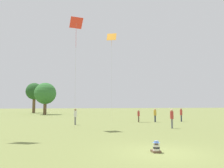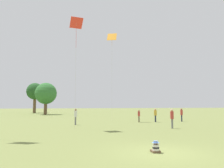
# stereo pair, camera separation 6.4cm
# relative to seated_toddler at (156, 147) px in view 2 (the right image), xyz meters

# --- Properties ---
(ground_plane) EXTENTS (300.00, 300.00, 0.00)m
(ground_plane) POSITION_rel_seated_toddler_xyz_m (0.24, -0.10, -0.23)
(ground_plane) COLOR olive
(seated_toddler) EXTENTS (0.44, 0.52, 0.55)m
(seated_toddler) POSITION_rel_seated_toddler_xyz_m (0.00, 0.00, 0.00)
(seated_toddler) COLOR brown
(seated_toddler) RESTS_ON ground
(person_standing_0) EXTENTS (0.36, 0.36, 1.85)m
(person_standing_0) POSITION_rel_seated_toddler_xyz_m (6.56, 9.10, 0.89)
(person_standing_0) COLOR slate
(person_standing_0) RESTS_ON ground
(person_standing_1) EXTENTS (0.45, 0.45, 1.77)m
(person_standing_1) POSITION_rel_seated_toddler_xyz_m (8.80, 16.68, 0.82)
(person_standing_1) COLOR #282D42
(person_standing_1) RESTS_ON ground
(person_standing_2) EXTENTS (0.44, 0.44, 1.81)m
(person_standing_2) POSITION_rel_seated_toddler_xyz_m (12.52, 16.30, 0.87)
(person_standing_2) COLOR #282D42
(person_standing_2) RESTS_ON ground
(person_standing_3) EXTENTS (0.40, 0.40, 1.61)m
(person_standing_3) POSITION_rel_seated_toddler_xyz_m (6.66, 17.18, 0.74)
(person_standing_3) COLOR brown
(person_standing_3) RESTS_ON ground
(person_standing_5) EXTENTS (0.38, 0.38, 1.81)m
(person_standing_5) POSITION_rel_seated_toddler_xyz_m (-1.79, 15.61, 0.86)
(person_standing_5) COLOR slate
(person_standing_5) RESTS_ON ground
(kite_0) EXTENTS (1.52, 1.21, 12.79)m
(kite_0) POSITION_rel_seated_toddler_xyz_m (3.93, 20.41, 11.72)
(kite_0) COLOR orange
(kite_0) RESTS_ON ground
(kite_4) EXTENTS (1.28, 1.02, 10.76)m
(kite_4) POSITION_rel_seated_toddler_xyz_m (-2.35, 11.67, 9.87)
(kite_4) COLOR red
(kite_4) RESTS_ON ground
(distant_tree_0) EXTENTS (5.13, 5.13, 7.60)m
(distant_tree_0) POSITION_rel_seated_toddler_xyz_m (-5.23, 45.30, 4.76)
(distant_tree_0) COLOR brown
(distant_tree_0) RESTS_ON ground
(distant_tree_1) EXTENTS (4.86, 4.86, 8.71)m
(distant_tree_1) POSITION_rel_seated_toddler_xyz_m (-8.37, 58.06, 5.94)
(distant_tree_1) COLOR brown
(distant_tree_1) RESTS_ON ground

